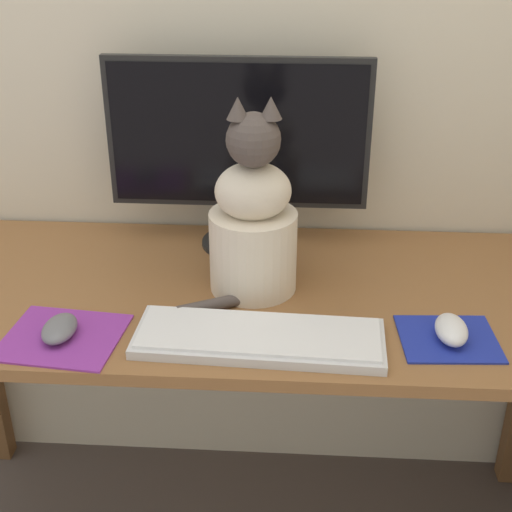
# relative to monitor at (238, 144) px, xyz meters

# --- Properties ---
(desk) EXTENTS (1.49, 0.60, 0.72)m
(desk) POSITION_rel_monitor_xyz_m (0.02, -0.20, -0.34)
(desk) COLOR brown
(desk) RESTS_ON ground_plane
(monitor) EXTENTS (0.56, 0.17, 0.42)m
(monitor) POSITION_rel_monitor_xyz_m (0.00, 0.00, 0.00)
(monitor) COLOR black
(monitor) RESTS_ON desk
(keyboard) EXTENTS (0.45, 0.17, 0.02)m
(keyboard) POSITION_rel_monitor_xyz_m (0.07, -0.40, -0.23)
(keyboard) COLOR silver
(keyboard) RESTS_ON desk
(mousepad_left) EXTENTS (0.22, 0.20, 0.00)m
(mousepad_left) POSITION_rel_monitor_xyz_m (-0.29, -0.40, -0.24)
(mousepad_left) COLOR purple
(mousepad_left) RESTS_ON desk
(mousepad_right) EXTENTS (0.18, 0.16, 0.00)m
(mousepad_right) POSITION_rel_monitor_xyz_m (0.41, -0.36, -0.24)
(mousepad_right) COLOR #1E2D9E
(mousepad_right) RESTS_ON desk
(computer_mouse_left) EXTENTS (0.06, 0.10, 0.03)m
(computer_mouse_left) POSITION_rel_monitor_xyz_m (-0.29, -0.40, -0.22)
(computer_mouse_left) COLOR slate
(computer_mouse_left) RESTS_ON mousepad_left
(computer_mouse_right) EXTENTS (0.06, 0.10, 0.04)m
(computer_mouse_right) POSITION_rel_monitor_xyz_m (0.41, -0.37, -0.21)
(computer_mouse_right) COLOR white
(computer_mouse_right) RESTS_ON mousepad_right
(cat) EXTENTS (0.24, 0.24, 0.40)m
(cat) POSITION_rel_monitor_xyz_m (0.04, -0.20, -0.09)
(cat) COLOR beige
(cat) RESTS_ON desk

